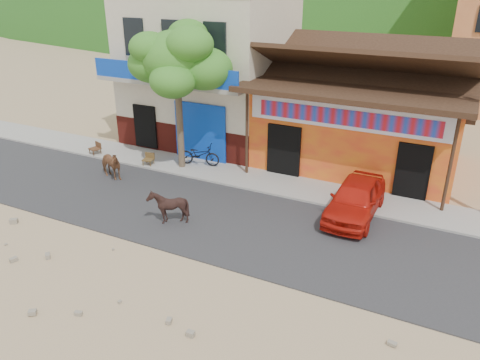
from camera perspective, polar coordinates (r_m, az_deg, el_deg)
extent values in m
plane|color=#9E825B|center=(13.83, -4.01, -10.19)|extent=(120.00, 120.00, 0.00)
cube|color=#28282B|center=(15.69, 0.58, -5.56)|extent=(60.00, 5.00, 0.04)
cube|color=gray|center=(18.54, 5.30, -0.65)|extent=(60.00, 2.00, 0.12)
cube|color=orange|center=(21.04, 14.64, 6.75)|extent=(8.00, 6.00, 3.60)
cube|color=beige|center=(23.25, -3.64, 13.38)|extent=(7.00, 6.00, 7.00)
imported|color=brown|center=(19.68, -15.66, 1.84)|extent=(1.54, 0.99, 1.20)
imported|color=black|center=(15.73, -8.77, -3.23)|extent=(1.24, 1.15, 1.19)
imported|color=red|center=(16.46, 13.90, -2.20)|extent=(1.57, 3.83, 1.30)
imported|color=black|center=(20.19, -4.99, 3.11)|extent=(1.89, 0.99, 0.95)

